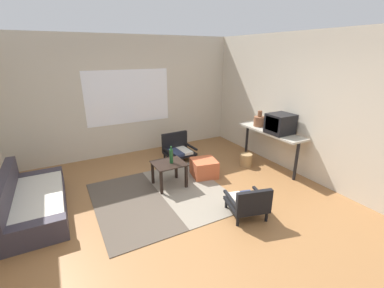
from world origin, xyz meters
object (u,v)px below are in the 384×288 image
object	(u,v)px
coffee_table	(169,168)
clay_vase	(259,121)
ottoman_orange	(204,168)
wicker_basket	(246,160)
couch	(31,202)
armchair_by_window	(178,148)
crt_television	(280,124)
console_shelf	(270,134)
armchair_striped_foreground	(248,202)
glass_bottle	(171,156)

from	to	relation	value
coffee_table	clay_vase	size ratio (longest dim) A/B	1.66
ottoman_orange	wicker_basket	world-z (taller)	ottoman_orange
couch	ottoman_orange	xyz separation A→B (m)	(2.95, -0.15, -0.03)
armchair_by_window	wicker_basket	size ratio (longest dim) A/B	2.42
armchair_by_window	crt_television	xyz separation A→B (m)	(1.52, -1.52, 0.75)
ottoman_orange	crt_television	distance (m)	1.73
clay_vase	console_shelf	bearing A→B (deg)	-90.00
ottoman_orange	wicker_basket	bearing A→B (deg)	-0.73
console_shelf	clay_vase	bearing A→B (deg)	90.00
coffee_table	crt_television	world-z (taller)	crt_television
crt_television	ottoman_orange	bearing A→B (deg)	161.73
armchair_striped_foreground	console_shelf	bearing A→B (deg)	37.93
couch	armchair_striped_foreground	xyz separation A→B (m)	(2.83, -1.63, 0.05)
armchair_striped_foreground	crt_television	world-z (taller)	crt_television
crt_television	couch	bearing A→B (deg)	171.88
armchair_striped_foreground	ottoman_orange	world-z (taller)	armchair_striped_foreground
coffee_table	armchair_by_window	xyz separation A→B (m)	(0.69, 1.09, -0.10)
clay_vase	couch	bearing A→B (deg)	179.51
glass_bottle	wicker_basket	world-z (taller)	glass_bottle
crt_television	wicker_basket	distance (m)	1.06
armchair_striped_foreground	clay_vase	size ratio (longest dim) A/B	1.94
ottoman_orange	console_shelf	bearing A→B (deg)	-9.80
crt_television	armchair_by_window	bearing A→B (deg)	134.89
coffee_table	armchair_striped_foreground	size ratio (longest dim) A/B	0.85
armchair_by_window	clay_vase	bearing A→B (deg)	-31.54
armchair_striped_foreground	ottoman_orange	size ratio (longest dim) A/B	1.41
couch	glass_bottle	size ratio (longest dim) A/B	5.80
crt_television	console_shelf	bearing A→B (deg)	89.20
console_shelf	wicker_basket	size ratio (longest dim) A/B	5.74
couch	glass_bottle	xyz separation A→B (m)	(2.23, -0.21, 0.39)
glass_bottle	wicker_basket	xyz separation A→B (m)	(1.77, 0.05, -0.46)
wicker_basket	crt_television	bearing A→B (deg)	-49.50
armchair_by_window	armchair_striped_foreground	size ratio (longest dim) A/B	1.00
clay_vase	ottoman_orange	bearing A→B (deg)	-175.51
couch	armchair_striped_foreground	size ratio (longest dim) A/B	2.81
ottoman_orange	console_shelf	distance (m)	1.57
coffee_table	glass_bottle	distance (m)	0.24
ottoman_orange	clay_vase	xyz separation A→B (m)	(1.45, 0.11, 0.76)
crt_television	clay_vase	xyz separation A→B (m)	(0.00, 0.59, -0.08)
armchair_by_window	glass_bottle	xyz separation A→B (m)	(-0.65, -1.11, 0.34)
armchair_by_window	armchair_striped_foreground	world-z (taller)	armchair_by_window
couch	ottoman_orange	distance (m)	2.96
coffee_table	console_shelf	distance (m)	2.25
glass_bottle	armchair_by_window	bearing A→B (deg)	59.64
couch	armchair_by_window	size ratio (longest dim) A/B	2.81
coffee_table	armchair_striped_foreground	world-z (taller)	armchair_striped_foreground
armchair_by_window	clay_vase	size ratio (longest dim) A/B	1.94
armchair_by_window	console_shelf	xyz separation A→B (m)	(1.52, -1.30, 0.47)
wicker_basket	armchair_striped_foreground	bearing A→B (deg)	-128.77
ottoman_orange	crt_television	world-z (taller)	crt_television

